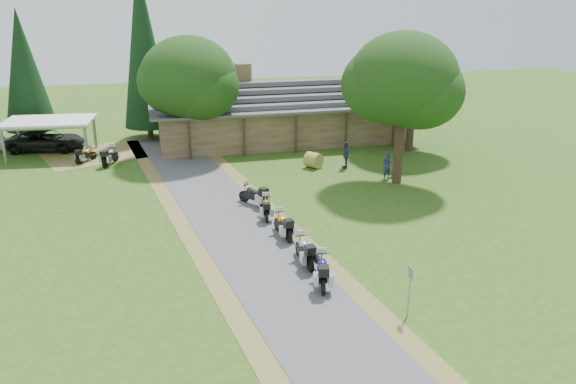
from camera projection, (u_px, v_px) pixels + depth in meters
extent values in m
plane|color=#305217|center=(278.00, 281.00, 23.73)|extent=(120.00, 120.00, 0.00)
plane|color=#4B4B4E|center=(249.00, 243.00, 27.27)|extent=(51.95, 51.95, 0.00)
imported|color=black|center=(46.00, 135.00, 43.19)|extent=(3.87, 6.62, 2.38)
imported|color=navy|center=(387.00, 163.00, 36.39)|extent=(0.72, 0.61, 2.18)
imported|color=navy|center=(396.00, 160.00, 37.35)|extent=(0.64, 0.51, 2.02)
imported|color=navy|center=(346.00, 153.00, 38.79)|extent=(0.57, 0.71, 2.23)
cylinder|color=olive|center=(313.00, 160.00, 39.08)|extent=(1.46, 1.44, 1.08)
cone|color=black|center=(144.00, 53.00, 45.08)|extent=(3.99, 3.99, 14.08)
cone|color=black|center=(25.00, 77.00, 44.55)|extent=(4.00, 4.00, 10.58)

